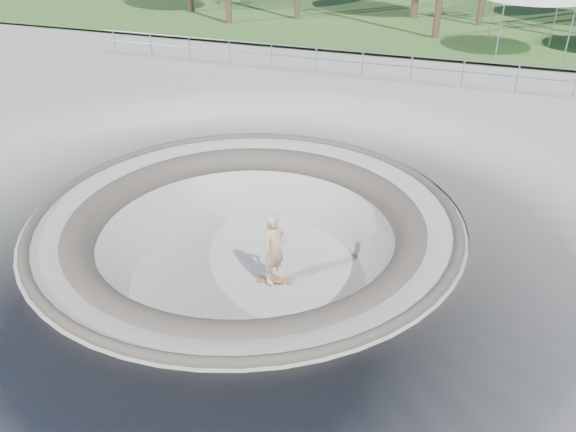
{
  "coord_description": "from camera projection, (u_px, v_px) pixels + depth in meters",
  "views": [
    {
      "loc": [
        4.96,
        -10.76,
        6.66
      ],
      "look_at": [
        0.94,
        0.38,
        -0.1
      ],
      "focal_mm": 35.0,
      "sensor_mm": 36.0,
      "label": 1
    }
  ],
  "objects": [
    {
      "name": "skateboard",
      "position": [
        275.0,
        280.0,
        14.27
      ],
      "size": [
        0.88,
        0.42,
        0.09
      ],
      "color": "#9A643D",
      "rests_on": "ground"
    },
    {
      "name": "safety_railing",
      "position": [
        362.0,
        64.0,
        23.01
      ],
      "size": [
        25.0,
        0.06,
        1.03
      ],
      "color": "gray",
      "rests_on": "ground"
    },
    {
      "name": "distant_hills",
      "position": [
        484.0,
        37.0,
        62.62
      ],
      "size": [
        103.2,
        45.0,
        28.6
      ],
      "color": "olive",
      "rests_on": "ground"
    },
    {
      "name": "skater",
      "position": [
        274.0,
        249.0,
        13.79
      ],
      "size": [
        0.67,
        0.8,
        1.87
      ],
      "primitive_type": "imported",
      "rotation": [
        0.0,
        0.0,
        1.2
      ],
      "color": "tan",
      "rests_on": "skateboard"
    },
    {
      "name": "ground",
      "position": [
        246.0,
        213.0,
        13.55
      ],
      "size": [
        180.0,
        180.0,
        0.0
      ],
      "primitive_type": "plane",
      "color": "#9D9D98",
      "rests_on": "ground"
    },
    {
      "name": "skate_bowl",
      "position": [
        249.0,
        275.0,
        14.46
      ],
      "size": [
        14.0,
        14.0,
        4.1
      ],
      "color": "#9D9D98",
      "rests_on": "ground"
    }
  ]
}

